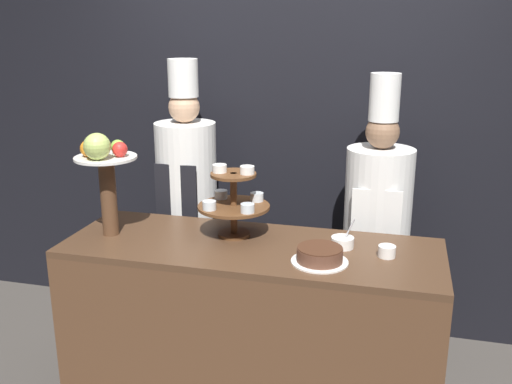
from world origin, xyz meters
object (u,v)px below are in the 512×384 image
Objects in this scene: chef_left at (187,191)px; fruit_pedestal at (104,166)px; serving_bowl_far at (343,242)px; cup_white at (387,251)px; tiered_stand at (234,200)px; cake_round at (320,255)px; chef_center_left at (377,215)px.

fruit_pedestal is at bearing -103.86° from chef_left.
cup_white is at bearing -17.30° from serving_bowl_far.
tiered_stand reaches higher than cup_white.
fruit_pedestal is 1.47m from cup_white.
cake_round is at bearing -110.80° from serving_bowl_far.
serving_bowl_far is at bearing 69.20° from cake_round.
cup_white is 0.63m from chef_center_left.
fruit_pedestal is 3.57× the size of serving_bowl_far.
tiered_stand is 0.81m from cup_white.
chef_center_left is (0.22, 0.77, -0.04)m from cake_round.
cake_round is 1.23m from chef_left.
cup_white is 0.23m from serving_bowl_far.
cup_white is 0.05× the size of chef_left.
chef_left is at bearing 151.84° from serving_bowl_far.
fruit_pedestal is (-0.64, -0.16, 0.18)m from tiered_stand.
tiered_stand is 0.22× the size of chef_center_left.
serving_bowl_far reaches higher than cake_round.
fruit_pedestal reaches higher than cake_round.
chef_left reaches higher than tiered_stand.
cup_white is at bearing -6.77° from tiered_stand.
cake_round is 0.23m from serving_bowl_far.
tiered_stand is 0.57m from cake_round.
tiered_stand is at bearing 153.62° from cake_round.
chef_left reaches higher than chef_center_left.
cake_round is 3.22× the size of cup_white.
tiered_stand is at bearing 173.23° from cup_white.
serving_bowl_far is 0.09× the size of chef_left.
serving_bowl_far is 0.58m from chef_center_left.
cup_white is at bearing 26.37° from cake_round.
fruit_pedestal reaches higher than serving_bowl_far.
chef_left is (-1.04, 0.56, 0.03)m from serving_bowl_far.
chef_left reaches higher than cake_round.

